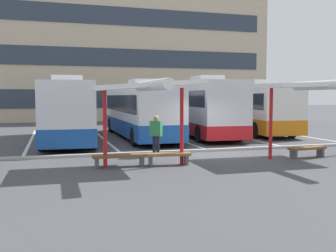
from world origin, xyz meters
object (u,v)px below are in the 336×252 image
object	(u,v)px
waiting_shelter_2	(311,87)
waiting_passenger_0	(156,132)
coach_bus_3	(250,109)
bench_2	(120,157)
coach_bus_0	(68,112)
bench_3	(168,156)
coach_bus_1	(139,111)
coach_bus_2	(200,109)
bench_4	(307,150)
waiting_shelter_1	(146,88)

from	to	relation	value
waiting_shelter_2	waiting_passenger_0	size ratio (longest dim) A/B	2.93
coach_bus_3	bench_2	world-z (taller)	coach_bus_3
coach_bus_0	bench_3	bearing A→B (deg)	-69.99
coach_bus_3	waiting_shelter_2	distance (m)	11.62
coach_bus_1	coach_bus_2	bearing A→B (deg)	-2.42
waiting_shelter_2	bench_4	size ratio (longest dim) A/B	2.85
coach_bus_1	waiting_shelter_2	distance (m)	11.25
coach_bus_0	bench_2	world-z (taller)	coach_bus_0
coach_bus_2	waiting_shelter_2	size ratio (longest dim) A/B	2.08
coach_bus_3	waiting_shelter_2	xyz separation A→B (m)	(-3.22, -11.09, 1.28)
coach_bus_3	coach_bus_2	bearing A→B (deg)	-163.18
waiting_shelter_1	bench_4	bearing A→B (deg)	2.15
bench_4	waiting_passenger_0	xyz separation A→B (m)	(-5.92, 2.22, 0.68)
bench_2	bench_3	xyz separation A→B (m)	(1.80, -0.15, -0.01)
coach_bus_0	coach_bus_2	bearing A→B (deg)	5.61
coach_bus_2	bench_3	xyz separation A→B (m)	(-5.04, -9.70, -1.43)
coach_bus_1	waiting_shelter_1	world-z (taller)	coach_bus_1
coach_bus_1	waiting_shelter_2	xyz separation A→B (m)	(5.01, -9.98, 1.33)
waiting_shelter_1	coach_bus_3	bearing A→B (deg)	47.80
bench_2	waiting_shelter_2	world-z (taller)	waiting_shelter_2
coach_bus_3	bench_2	size ratio (longest dim) A/B	5.66
bench_2	coach_bus_3	bearing A→B (deg)	44.39
coach_bus_2	waiting_passenger_0	world-z (taller)	coach_bus_2
coach_bus_1	waiting_passenger_0	distance (m)	7.69
waiting_passenger_0	coach_bus_0	bearing A→B (deg)	116.82
coach_bus_3	waiting_shelter_1	bearing A→B (deg)	-132.20
bench_3	coach_bus_3	bearing A→B (deg)	49.86
coach_bus_3	bench_3	xyz separation A→B (m)	(-9.26, -10.98, -1.33)
coach_bus_0	bench_4	world-z (taller)	coach_bus_0
coach_bus_3	bench_3	world-z (taller)	coach_bus_3
bench_3	waiting_shelter_2	size ratio (longest dim) A/B	0.33
bench_2	bench_3	bearing A→B (deg)	-4.84
bench_4	waiting_shelter_1	bearing A→B (deg)	-177.85
bench_2	bench_3	world-z (taller)	same
waiting_shelter_2	coach_bus_0	bearing A→B (deg)	135.86
coach_bus_2	waiting_shelter_1	xyz separation A→B (m)	(-5.94, -9.93, 1.10)
coach_bus_1	bench_4	size ratio (longest dim) A/B	6.38
waiting_shelter_2	coach_bus_3	bearing A→B (deg)	73.80
bench_3	coach_bus_2	bearing A→B (deg)	62.58
waiting_shelter_2	bench_4	bearing A→B (deg)	90.00
waiting_shelter_1	bench_4	xyz separation A→B (m)	(6.94, 0.26, -2.52)
bench_3	bench_4	bearing A→B (deg)	0.36
coach_bus_0	coach_bus_3	size ratio (longest dim) A/B	0.99
coach_bus_3	bench_4	xyz separation A→B (m)	(-3.22, -10.94, -1.33)
coach_bus_0	bench_3	size ratio (longest dim) A/B	6.45
coach_bus_0	coach_bus_1	bearing A→B (deg)	12.96
coach_bus_3	bench_2	xyz separation A→B (m)	(-11.06, -10.83, -1.32)
coach_bus_3	waiting_passenger_0	world-z (taller)	coach_bus_3
bench_4	waiting_passenger_0	world-z (taller)	waiting_passenger_0
waiting_shelter_1	waiting_shelter_2	bearing A→B (deg)	0.94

